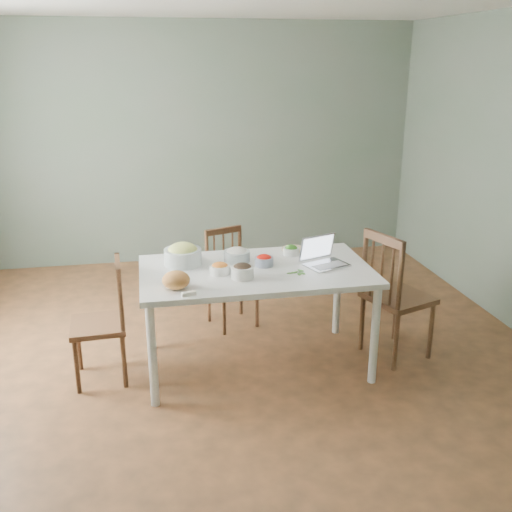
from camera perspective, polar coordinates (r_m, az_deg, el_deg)
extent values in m
cube|color=#412D1D|center=(4.80, -2.05, -9.66)|extent=(5.00, 5.00, 0.00)
cube|color=#60675D|center=(6.76, -5.61, 10.78)|extent=(5.00, 0.00, 2.70)
cube|color=#60675D|center=(2.02, 8.97, -9.15)|extent=(5.00, 0.00, 2.70)
ellipsoid|color=#CC823C|center=(3.97, -7.86, -2.35)|extent=(0.22, 0.22, 0.12)
cube|color=white|center=(3.86, -6.63, -3.71)|extent=(0.10, 0.05, 0.03)
cylinder|color=#C8B792|center=(4.75, 3.69, 0.69)|extent=(0.21, 0.21, 0.02)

